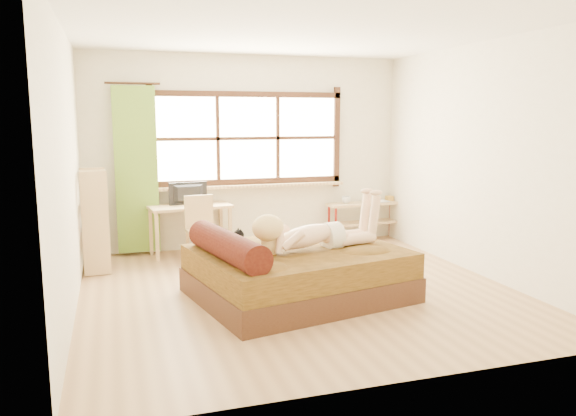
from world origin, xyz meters
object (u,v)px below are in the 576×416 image
object	(u,v)px
kitten	(227,240)
desk	(190,212)
bed	(294,271)
pipe_shelf	(365,212)
bookshelf	(95,220)
chair	(201,225)
woman	(314,220)

from	to	relation	value
kitten	desk	bearing A→B (deg)	80.87
bed	pipe_shelf	distance (m)	2.96
desk	bookshelf	world-z (taller)	bookshelf
bed	desk	bearing A→B (deg)	97.70
kitten	desk	distance (m)	2.06
kitten	chair	xyz separation A→B (m)	(-0.01, 1.68, -0.16)
chair	bookshelf	bearing A→B (deg)	176.74
woman	chair	xyz separation A→B (m)	(-0.88, 1.83, -0.34)
woman	desk	world-z (taller)	woman
kitten	desk	xyz separation A→B (m)	(-0.10, 2.05, -0.04)
bookshelf	bed	bearing A→B (deg)	-43.35
desk	woman	bearing A→B (deg)	-74.07
chair	desk	bearing A→B (deg)	95.76
bed	kitten	size ratio (longest dim) A/B	7.62
desk	bookshelf	distance (m)	1.29
chair	bookshelf	xyz separation A→B (m)	(-1.29, -0.10, 0.15)
woman	kitten	xyz separation A→B (m)	(-0.87, 0.15, -0.18)
woman	kitten	bearing A→B (deg)	158.41
woman	bookshelf	xyz separation A→B (m)	(-2.17, 1.73, -0.19)
chair	bed	bearing A→B (deg)	-77.03
bed	pipe_shelf	bearing A→B (deg)	38.93
chair	pipe_shelf	xyz separation A→B (m)	(2.55, 0.49, -0.05)
kitten	bookshelf	xyz separation A→B (m)	(-1.30, 1.58, -0.01)
bookshelf	woman	bearing A→B (deg)	-41.29
woman	bed	bearing A→B (deg)	156.92
woman	pipe_shelf	size ratio (longest dim) A/B	1.21
pipe_shelf	bookshelf	size ratio (longest dim) A/B	0.96
chair	bookshelf	distance (m)	1.30
pipe_shelf	bookshelf	distance (m)	3.89
woman	desk	xyz separation A→B (m)	(-0.97, 2.20, -0.22)
kitten	bookshelf	bearing A→B (deg)	117.54
chair	bookshelf	size ratio (longest dim) A/B	0.69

